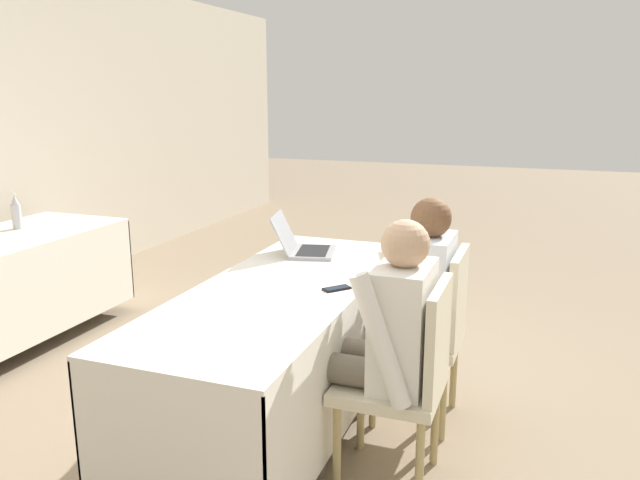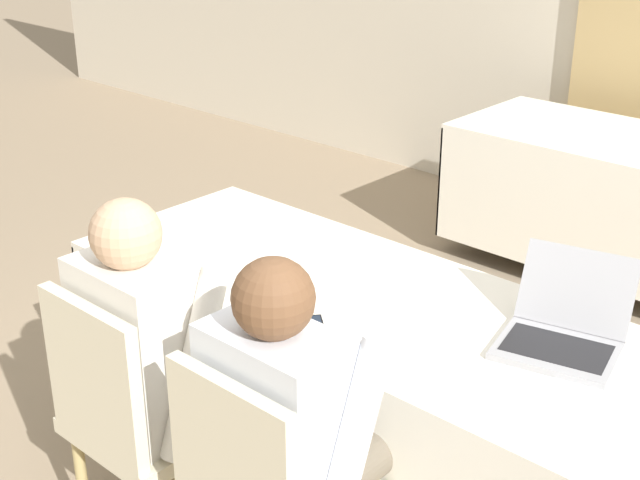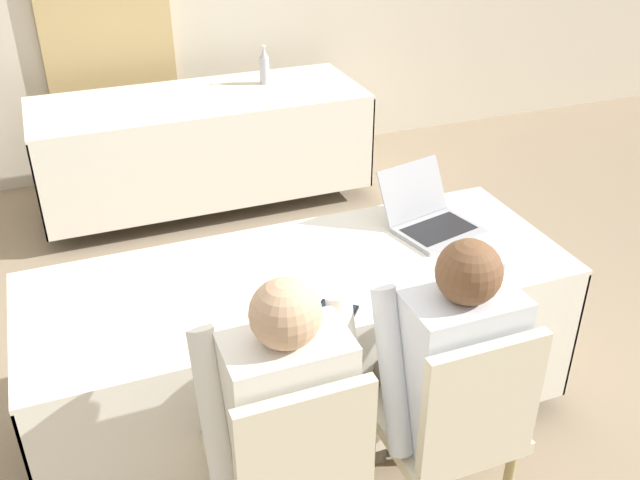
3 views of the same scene
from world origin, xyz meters
name	(u,v)px [view 2 (image 2 of 3)]	position (x,y,z in m)	size (l,w,h in m)	color
conference_table_near	(362,341)	(0.00, 0.00, 0.56)	(2.08, 0.79, 0.74)	white
laptop	(563,332)	(0.63, 0.13, 0.78)	(0.40, 0.42, 0.24)	#99999E
cell_phone	(314,327)	(0.04, -0.27, 0.74)	(0.14, 0.13, 0.01)	black
paper_beside_laptop	(366,285)	(-0.03, 0.05, 0.74)	(0.22, 0.30, 0.00)	white
paper_centre_table	(570,401)	(0.78, -0.11, 0.74)	(0.32, 0.36, 0.00)	white
chair_near_left	(135,413)	(-0.28, -0.70, 0.51)	(0.44, 0.44, 0.91)	tan
person_checkered_shirt	(159,353)	(-0.28, -0.60, 0.67)	(0.50, 0.52, 1.17)	#665B4C
person_white_shirt	(298,430)	(0.28, -0.60, 0.67)	(0.50, 0.52, 1.17)	#665B4C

